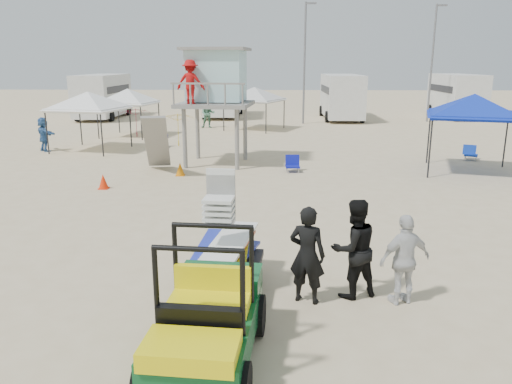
{
  "coord_description": "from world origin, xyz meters",
  "views": [
    {
      "loc": [
        0.86,
        -7.93,
        4.15
      ],
      "look_at": [
        0.5,
        3.0,
        1.3
      ],
      "focal_mm": 35.0,
      "sensor_mm": 36.0,
      "label": 1
    }
  ],
  "objects_px": {
    "man_left": "(307,255)",
    "lifeguard_tower": "(213,80)",
    "canopy_blue": "(475,98)",
    "utility_cart": "(205,309)",
    "surf_trailer": "(223,250)"
  },
  "relations": [
    {
      "from": "utility_cart",
      "to": "man_left",
      "type": "bearing_deg",
      "value": 53.22
    },
    {
      "from": "man_left",
      "to": "canopy_blue",
      "type": "bearing_deg",
      "value": -102.84
    },
    {
      "from": "man_left",
      "to": "lifeguard_tower",
      "type": "height_order",
      "value": "lifeguard_tower"
    },
    {
      "from": "lifeguard_tower",
      "to": "canopy_blue",
      "type": "relative_size",
      "value": 1.21
    },
    {
      "from": "utility_cart",
      "to": "canopy_blue",
      "type": "relative_size",
      "value": 0.69
    },
    {
      "from": "man_left",
      "to": "canopy_blue",
      "type": "relative_size",
      "value": 0.46
    },
    {
      "from": "utility_cart",
      "to": "canopy_blue",
      "type": "distance_m",
      "value": 15.72
    },
    {
      "from": "canopy_blue",
      "to": "lifeguard_tower",
      "type": "bearing_deg",
      "value": 171.59
    },
    {
      "from": "man_left",
      "to": "lifeguard_tower",
      "type": "distance_m",
      "value": 13.15
    },
    {
      "from": "canopy_blue",
      "to": "utility_cart",
      "type": "bearing_deg",
      "value": -122.94
    },
    {
      "from": "surf_trailer",
      "to": "man_left",
      "type": "height_order",
      "value": "surf_trailer"
    },
    {
      "from": "surf_trailer",
      "to": "utility_cart",
      "type": "bearing_deg",
      "value": -90.11
    },
    {
      "from": "man_left",
      "to": "canopy_blue",
      "type": "xyz_separation_m",
      "value": [
        6.96,
        11.05,
        1.98
      ]
    },
    {
      "from": "surf_trailer",
      "to": "canopy_blue",
      "type": "distance_m",
      "value": 13.84
    },
    {
      "from": "utility_cart",
      "to": "surf_trailer",
      "type": "xyz_separation_m",
      "value": [
        0.0,
        2.34,
        -0.06
      ]
    }
  ]
}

